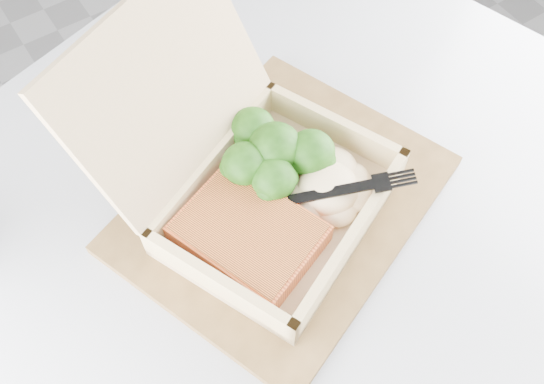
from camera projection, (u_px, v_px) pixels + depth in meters
floor at (423, 319)px, 1.40m from camera, size 4.00×4.00×0.00m
cafe_table at (307, 316)px, 0.81m from camera, size 1.11×1.11×0.76m
serving_tray at (282, 204)px, 0.67m from camera, size 0.41×0.37×0.01m
takeout_container at (244, 168)px, 0.62m from camera, size 0.32×0.34×0.20m
salmon_fillet at (249, 234)px, 0.61m from camera, size 0.14×0.16×0.03m
broccoli_pile at (275, 154)px, 0.65m from camera, size 0.13×0.13×0.05m
mashed_potatoes at (328, 188)px, 0.64m from camera, size 0.11×0.09×0.04m
plastic_fork at (303, 196)px, 0.61m from camera, size 0.14×0.08×0.02m
receipt at (160, 129)px, 0.73m from camera, size 0.08×0.13×0.00m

